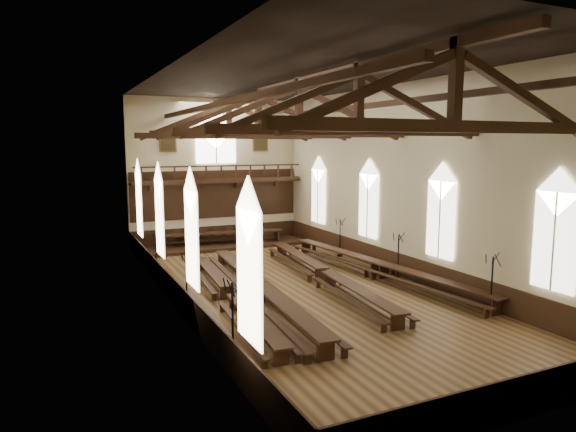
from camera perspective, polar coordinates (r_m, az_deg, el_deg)
name	(u,v)px	position (r m, az deg, el deg)	size (l,w,h in m)	color
ground	(298,289)	(24.88, 1.17, -8.11)	(26.00, 26.00, 0.00)	brown
room_walls	(299,154)	(23.91, 1.22, 6.93)	(26.00, 26.00, 26.00)	beige
wainscot_band	(299,277)	(24.72, 1.18, -6.78)	(12.00, 26.00, 1.20)	#331D0F
side_windows	(299,212)	(24.11, 1.20, 0.46)	(11.85, 19.80, 4.50)	white
end_window	(216,139)	(35.93, -8.02, 8.43)	(2.80, 0.12, 3.80)	white
minstrels_gallery	(218,188)	(35.83, -7.80, 3.12)	(11.80, 1.24, 3.70)	#331C10
portraits	(216,141)	(35.93, -8.01, 8.23)	(7.75, 0.09, 1.45)	brown
roof_trusses	(299,115)	(23.94, 1.23, 11.14)	(11.70, 25.70, 2.80)	#331C10
refectory_row_a	(231,294)	(22.53, -6.34, -8.59)	(1.90, 13.79, 0.68)	#331C10
refectory_row_b	(260,287)	(23.16, -3.08, -7.88)	(2.17, 14.84, 0.79)	#331C10
refectory_row_c	(326,273)	(25.71, 4.23, -6.35)	(2.21, 14.43, 0.74)	#331C10
refectory_row_d	(379,266)	(27.34, 10.13, -5.49)	(2.41, 15.05, 0.81)	#331C10
dais	(221,245)	(35.10, -7.40, -3.24)	(11.40, 3.19, 0.21)	#331D0F
high_table	(221,234)	(34.96, -7.43, -1.98)	(8.55, 1.91, 0.80)	#331C10
high_chairs	(218,234)	(35.75, -7.83, -1.96)	(5.89, 0.50, 1.02)	#331C10
candelabrum_left_near	(233,336)	(16.85, -6.14, -13.15)	(0.76, 0.85, 2.76)	black
candelabrum_left_mid	(187,291)	(22.36, -11.19, -8.17)	(0.67, 0.74, 2.42)	black
candelabrum_left_far	(156,260)	(28.73, -14.42, -4.72)	(0.63, 0.71, 2.32)	black
candelabrum_right_near	(491,295)	(22.78, 21.63, -8.21)	(0.76, 0.72, 2.53)	black
candelabrum_right_mid	(398,265)	(27.23, 12.12, -5.29)	(0.71, 0.70, 2.40)	black
candelabrum_right_far	(340,245)	(31.97, 5.79, -3.19)	(0.70, 0.72, 2.39)	black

